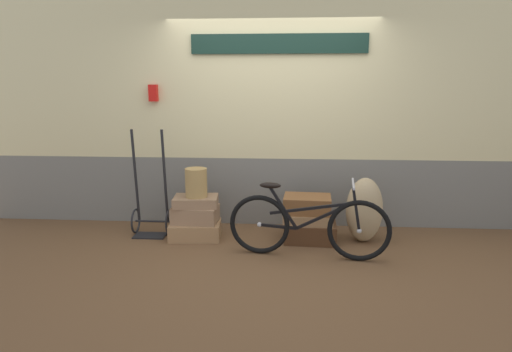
{
  "coord_description": "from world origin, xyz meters",
  "views": [
    {
      "loc": [
        0.17,
        -4.46,
        1.73
      ],
      "look_at": [
        -0.15,
        0.12,
        0.76
      ],
      "focal_mm": 30.02,
      "sensor_mm": 36.0,
      "label": 1
    }
  ],
  "objects": [
    {
      "name": "suitcase_2",
      "position": [
        -0.85,
        0.23,
        0.43
      ],
      "size": [
        0.53,
        0.39,
        0.11
      ],
      "primitive_type": "cube",
      "rotation": [
        0.0,
        0.0,
        0.09
      ],
      "color": "#937051",
      "rests_on": "suitcase_1"
    },
    {
      "name": "suitcase_0",
      "position": [
        -0.86,
        0.19,
        0.09
      ],
      "size": [
        0.6,
        0.45,
        0.19
      ],
      "primitive_type": "cube",
      "rotation": [
        0.0,
        0.0,
        0.08
      ],
      "color": "#9E754C",
      "rests_on": "ground"
    },
    {
      "name": "suitcase_4",
      "position": [
        0.42,
        0.23,
        0.27
      ],
      "size": [
        0.55,
        0.44,
        0.11
      ],
      "primitive_type": "cube",
      "rotation": [
        0.0,
        0.0,
        0.01
      ],
      "color": "#9E754C",
      "rests_on": "suitcase_3"
    },
    {
      "name": "bicycle",
      "position": [
        0.41,
        -0.28,
        0.34
      ],
      "size": [
        1.64,
        0.46,
        0.81
      ],
      "color": "black",
      "rests_on": "ground"
    },
    {
      "name": "burlap_sack",
      "position": [
        1.06,
        0.22,
        0.37
      ],
      "size": [
        0.4,
        0.34,
        0.74
      ],
      "primitive_type": "ellipsoid",
      "color": "tan",
      "rests_on": "ground"
    },
    {
      "name": "station_building",
      "position": [
        0.01,
        0.85,
        1.5
      ],
      "size": [
        7.29,
        0.74,
        2.99
      ],
      "color": "slate",
      "rests_on": "ground"
    },
    {
      "name": "ground",
      "position": [
        0.0,
        0.0,
        -0.03
      ],
      "size": [
        9.29,
        5.2,
        0.06
      ],
      "primitive_type": "cube",
      "color": "brown"
    },
    {
      "name": "luggage_trolley",
      "position": [
        -1.4,
        0.3,
        0.28
      ],
      "size": [
        0.43,
        0.37,
        1.25
      ],
      "color": "black",
      "rests_on": "ground"
    },
    {
      "name": "wicker_basket",
      "position": [
        -0.84,
        0.22,
        0.65
      ],
      "size": [
        0.25,
        0.25,
        0.33
      ],
      "primitive_type": "cylinder",
      "color": "#A8844C",
      "rests_on": "suitcase_2"
    },
    {
      "name": "suitcase_5",
      "position": [
        0.42,
        0.22,
        0.42
      ],
      "size": [
        0.55,
        0.42,
        0.19
      ],
      "primitive_type": "cube",
      "rotation": [
        0.0,
        0.0,
        -0.06
      ],
      "color": "brown",
      "rests_on": "suitcase_4"
    },
    {
      "name": "suitcase_1",
      "position": [
        -0.85,
        0.21,
        0.28
      ],
      "size": [
        0.52,
        0.37,
        0.19
      ],
      "primitive_type": "cube",
      "rotation": [
        0.0,
        0.0,
        -0.05
      ],
      "color": "#937051",
      "rests_on": "suitcase_0"
    },
    {
      "name": "suitcase_3",
      "position": [
        0.47,
        0.22,
        0.11
      ],
      "size": [
        0.6,
        0.49,
        0.21
      ],
      "primitive_type": "cube",
      "rotation": [
        0.0,
        0.0,
        -0.06
      ],
      "color": "#4C2D19",
      "rests_on": "ground"
    }
  ]
}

